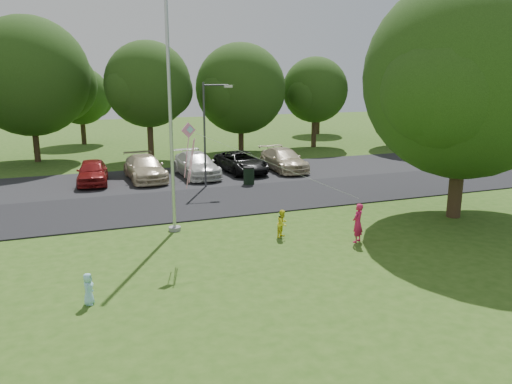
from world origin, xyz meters
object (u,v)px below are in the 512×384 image
object	(u,v)px
woman	(358,223)
kite	(195,145)
trash_can	(249,176)
big_tree	(465,83)
street_lamp	(209,125)
flagpole	(171,130)
child_yellow	(283,223)
child_blue	(88,289)

from	to	relation	value
woman	kite	distance (m)	6.92
trash_can	big_tree	distance (m)	12.78
street_lamp	big_tree	distance (m)	13.36
woman	big_tree	bearing A→B (deg)	161.33
flagpole	child_yellow	size ratio (longest dim) A/B	8.91
flagpole	child_blue	distance (m)	7.87
street_lamp	child_yellow	world-z (taller)	street_lamp
big_tree	woman	world-z (taller)	big_tree
big_tree	woman	distance (m)	8.01
trash_can	street_lamp	bearing A→B (deg)	174.95
woman	child_blue	bearing A→B (deg)	-20.87
trash_can	child_yellow	size ratio (longest dim) A/B	0.96
street_lamp	child_blue	size ratio (longest dim) A/B	6.36
big_tree	child_blue	world-z (taller)	big_tree
trash_can	child_blue	xyz separation A→B (m)	(-9.52, -13.04, -0.08)
street_lamp	trash_can	xyz separation A→B (m)	(2.31, -0.20, -3.00)
street_lamp	child_blue	distance (m)	15.39
big_tree	street_lamp	bearing A→B (deg)	131.34
flagpole	big_tree	xyz separation A→B (m)	(12.22, -2.52, 1.83)
trash_can	child_yellow	distance (m)	9.70
trash_can	woman	distance (m)	11.08
child_blue	kite	distance (m)	6.08
child_blue	trash_can	bearing A→B (deg)	-19.15
flagpole	child_blue	bearing A→B (deg)	-121.74
trash_can	child_yellow	xyz separation A→B (m)	(-2.00, -9.49, 0.02)
trash_can	kite	distance (m)	11.91
street_lamp	child_yellow	size ratio (longest dim) A/B	5.26
flagpole	street_lamp	xyz separation A→B (m)	(3.55, 7.34, -0.62)
trash_can	big_tree	world-z (taller)	big_tree
street_lamp	woman	bearing A→B (deg)	-67.36
flagpole	trash_can	xyz separation A→B (m)	(5.86, 7.13, -3.63)
trash_can	flagpole	bearing A→B (deg)	-129.41
flagpole	child_blue	xyz separation A→B (m)	(-3.65, -5.91, -3.70)
flagpole	street_lamp	bearing A→B (deg)	64.19
flagpole	woman	xyz separation A→B (m)	(6.32, -3.93, -3.40)
flagpole	street_lamp	size ratio (longest dim) A/B	1.70
flagpole	big_tree	world-z (taller)	big_tree
trash_can	woman	xyz separation A→B (m)	(0.45, -11.06, 0.23)
trash_can	big_tree	size ratio (longest dim) A/B	0.10
flagpole	child_yellow	distance (m)	5.78
flagpole	child_blue	size ratio (longest dim) A/B	10.78
child_yellow	kite	xyz separation A→B (m)	(-3.59, -0.47, 3.38)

